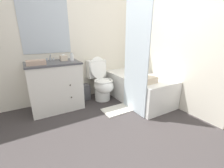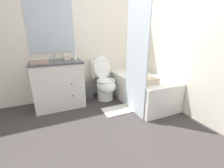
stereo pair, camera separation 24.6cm
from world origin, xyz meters
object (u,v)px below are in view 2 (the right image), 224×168
wastebasket (87,91)px  bath_towel_folded (149,81)px  soap_dispenser (75,57)px  vanity_cabinet (59,83)px  toilet (104,82)px  bath_mat (117,110)px  sink_faucet (55,58)px  tissue_box (67,57)px  hand_towel_folded (39,61)px  bathtub (141,88)px

wastebasket → bath_towel_folded: (0.78, -0.99, 0.41)m
soap_dispenser → vanity_cabinet: bearing=178.6°
toilet → bath_towel_folded: toilet is taller
soap_dispenser → bath_towel_folded: size_ratio=0.50×
bath_towel_folded → toilet: bearing=119.1°
vanity_cabinet → bath_mat: size_ratio=1.74×
sink_faucet → toilet: size_ratio=0.17×
wastebasket → tissue_box: (-0.35, -0.04, 0.73)m
soap_dispenser → bath_mat: soap_dispenser is taller
wastebasket → soap_dispenser: (-0.22, -0.12, 0.75)m
sink_faucet → hand_towel_folded: bearing=-128.9°
wastebasket → bath_mat: (0.33, -0.76, -0.14)m
sink_faucet → wastebasket: sink_faucet is taller
vanity_cabinet → tissue_box: bearing=19.8°
wastebasket → sink_faucet: bearing=172.1°
vanity_cabinet → hand_towel_folded: (-0.25, -0.13, 0.45)m
hand_towel_folded → wastebasket: bearing=16.4°
vanity_cabinet → hand_towel_folded: bearing=-153.5°
hand_towel_folded → bath_towel_folded: size_ratio=0.99×
tissue_box → sink_faucet: bearing=151.1°
vanity_cabinet → toilet: (0.87, -0.06, -0.08)m
sink_faucet → toilet: sink_faucet is taller
vanity_cabinet → tissue_box: tissue_box is taller
wastebasket → soap_dispenser: 0.79m
wastebasket → tissue_box: bearing=-174.0°
wastebasket → bath_towel_folded: 1.33m
vanity_cabinet → hand_towel_folded: hand_towel_folded is taller
vanity_cabinet → bath_towel_folded: (1.34, -0.88, 0.13)m
bath_mat → bath_towel_folded: bearing=-27.3°
tissue_box → hand_towel_folded: bearing=-156.4°
sink_faucet → bath_towel_folded: 1.74m
vanity_cabinet → tissue_box: 0.51m
bathtub → wastebasket: size_ratio=4.75×
wastebasket → bathtub: bearing=-30.1°
bathtub → bath_mat: bathtub is taller
vanity_cabinet → bathtub: size_ratio=0.59×
tissue_box → bath_mat: bearing=-47.0°
vanity_cabinet → soap_dispenser: bearing=-1.4°
toilet → soap_dispenser: bearing=174.9°
tissue_box → hand_towel_folded: size_ratio=0.52×
hand_towel_folded → sink_faucet: bearing=51.1°
hand_towel_folded → vanity_cabinet: bearing=26.5°
bathtub → bath_mat: bearing=-161.4°
soap_dispenser → bath_towel_folded: 1.38m
bath_mat → tissue_box: bearing=133.0°
soap_dispenser → hand_towel_folded: bearing=-168.5°
sink_faucet → bath_mat: 1.49m
bath_towel_folded → bathtub: bearing=69.5°
toilet → vanity_cabinet: bearing=176.3°
bathtub → bath_towel_folded: 0.56m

